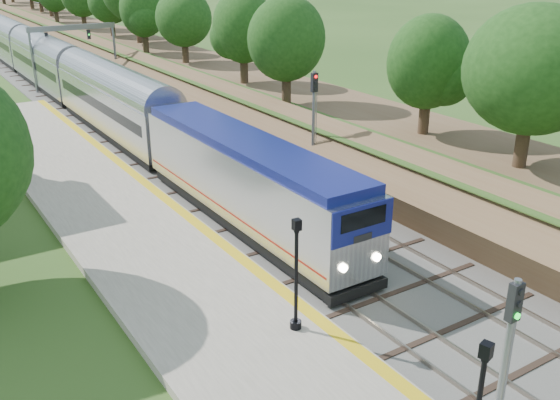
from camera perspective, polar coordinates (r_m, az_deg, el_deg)
trackbed at (r=70.80m, az=-19.41°, el=10.26°), size 9.50×170.00×0.28m
platform at (r=28.32m, az=-11.14°, el=-5.07°), size 6.40×68.00×0.38m
yellow_stripe at (r=29.25m, az=-6.00°, el=-3.43°), size 0.55×68.00×0.01m
embankment at (r=72.83m, az=-13.12°, el=12.72°), size 10.64×170.00×11.70m
signal_gantry at (r=65.38m, az=-18.40°, el=13.76°), size 8.40×0.38×6.20m
train at (r=75.67m, az=-22.23°, el=12.22°), size 2.92×117.06×4.29m
lamppost_far at (r=21.59m, az=1.48°, el=-7.44°), size 0.41×0.41×4.20m
signal_platform at (r=16.08m, az=19.90°, el=-13.60°), size 0.33×0.26×5.62m
signal_farside at (r=35.54m, az=3.10°, el=7.66°), size 0.36×0.29×6.55m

